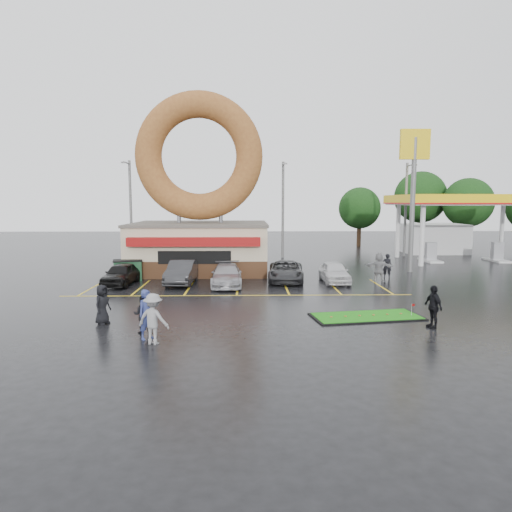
{
  "coord_description": "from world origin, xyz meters",
  "views": [
    {
      "loc": [
        0.55,
        -22.05,
        5.29
      ],
      "look_at": [
        1.1,
        3.87,
        2.2
      ],
      "focal_mm": 32.0,
      "sensor_mm": 36.0,
      "label": 1
    }
  ],
  "objects_px": {
    "streetlight_right": "(406,207)",
    "person_blue": "(147,314)",
    "car_black": "(121,274)",
    "car_white": "(334,272)",
    "car_grey": "(286,271)",
    "putting_green": "(367,316)",
    "shell_sign": "(414,173)",
    "person_cameraman": "(433,307)",
    "car_silver": "(227,275)",
    "car_dgrey": "(182,272)",
    "donut_shop": "(200,213)",
    "streetlight_mid": "(283,207)",
    "streetlight_left": "(130,207)",
    "gas_station": "(451,219)",
    "dumpster": "(128,270)"
  },
  "relations": [
    {
      "from": "streetlight_left",
      "to": "streetlight_mid",
      "type": "distance_m",
      "value": 14.04
    },
    {
      "from": "shell_sign",
      "to": "streetlight_right",
      "type": "xyz_separation_m",
      "value": [
        3.0,
        9.92,
        -2.6
      ]
    },
    {
      "from": "streetlight_right",
      "to": "car_dgrey",
      "type": "height_order",
      "value": "streetlight_right"
    },
    {
      "from": "streetlight_left",
      "to": "streetlight_right",
      "type": "height_order",
      "value": "same"
    },
    {
      "from": "shell_sign",
      "to": "car_black",
      "type": "distance_m",
      "value": 22.14
    },
    {
      "from": "car_silver",
      "to": "person_cameraman",
      "type": "xyz_separation_m",
      "value": [
        9.11,
        -9.95,
        0.23
      ]
    },
    {
      "from": "car_dgrey",
      "to": "car_silver",
      "type": "xyz_separation_m",
      "value": [
        2.93,
        -0.77,
        -0.08
      ]
    },
    {
      "from": "car_dgrey",
      "to": "car_grey",
      "type": "height_order",
      "value": "car_dgrey"
    },
    {
      "from": "donut_shop",
      "to": "gas_station",
      "type": "relative_size",
      "value": 0.99
    },
    {
      "from": "car_grey",
      "to": "streetlight_mid",
      "type": "bearing_deg",
      "value": 91.47
    },
    {
      "from": "gas_station",
      "to": "streetlight_mid",
      "type": "bearing_deg",
      "value": -179.92
    },
    {
      "from": "car_dgrey",
      "to": "car_silver",
      "type": "bearing_deg",
      "value": -11.96
    },
    {
      "from": "car_dgrey",
      "to": "car_silver",
      "type": "height_order",
      "value": "car_dgrey"
    },
    {
      "from": "streetlight_mid",
      "to": "putting_green",
      "type": "distance_m",
      "value": 23.15
    },
    {
      "from": "putting_green",
      "to": "car_white",
      "type": "bearing_deg",
      "value": 88.38
    },
    {
      "from": "gas_station",
      "to": "car_silver",
      "type": "xyz_separation_m",
      "value": [
        -20.7,
        -14.42,
        -3.02
      ]
    },
    {
      "from": "streetlight_left",
      "to": "person_blue",
      "type": "bearing_deg",
      "value": -74.8
    },
    {
      "from": "person_cameraman",
      "to": "car_black",
      "type": "bearing_deg",
      "value": -136.51
    },
    {
      "from": "streetlight_mid",
      "to": "person_cameraman",
      "type": "xyz_separation_m",
      "value": [
        4.41,
        -24.35,
        -3.88
      ]
    },
    {
      "from": "streetlight_left",
      "to": "car_silver",
      "type": "distance_m",
      "value": 16.82
    },
    {
      "from": "streetlight_right",
      "to": "person_blue",
      "type": "bearing_deg",
      "value": -125.85
    },
    {
      "from": "person_blue",
      "to": "streetlight_right",
      "type": "bearing_deg",
      "value": 10.74
    },
    {
      "from": "shell_sign",
      "to": "person_blue",
      "type": "distance_m",
      "value": 24.25
    },
    {
      "from": "person_cameraman",
      "to": "putting_green",
      "type": "xyz_separation_m",
      "value": [
        -2.32,
        1.78,
        -0.87
      ]
    },
    {
      "from": "donut_shop",
      "to": "streetlight_mid",
      "type": "relative_size",
      "value": 1.5
    },
    {
      "from": "gas_station",
      "to": "car_dgrey",
      "type": "distance_m",
      "value": 27.45
    },
    {
      "from": "car_silver",
      "to": "car_white",
      "type": "bearing_deg",
      "value": 6.61
    },
    {
      "from": "car_grey",
      "to": "car_silver",
      "type": "bearing_deg",
      "value": -154.06
    },
    {
      "from": "person_blue",
      "to": "car_dgrey",
      "type": "bearing_deg",
      "value": 48.22
    },
    {
      "from": "person_cameraman",
      "to": "dumpster",
      "type": "relative_size",
      "value": 1.01
    },
    {
      "from": "gas_station",
      "to": "streetlight_right",
      "type": "xyz_separation_m",
      "value": [
        -4.0,
        0.98,
        1.08
      ]
    },
    {
      "from": "person_blue",
      "to": "person_cameraman",
      "type": "relative_size",
      "value": 1.07
    },
    {
      "from": "person_cameraman",
      "to": "car_silver",
      "type": "bearing_deg",
      "value": -151.06
    },
    {
      "from": "shell_sign",
      "to": "car_black",
      "type": "xyz_separation_m",
      "value": [
        -20.47,
        -5.14,
        -6.68
      ]
    },
    {
      "from": "shell_sign",
      "to": "car_silver",
      "type": "height_order",
      "value": "shell_sign"
    },
    {
      "from": "car_black",
      "to": "car_grey",
      "type": "distance_m",
      "value": 10.72
    },
    {
      "from": "car_black",
      "to": "putting_green",
      "type": "relative_size",
      "value": 0.78
    },
    {
      "from": "car_black",
      "to": "car_white",
      "type": "bearing_deg",
      "value": 6.18
    },
    {
      "from": "car_white",
      "to": "person_cameraman",
      "type": "height_order",
      "value": "person_cameraman"
    },
    {
      "from": "gas_station",
      "to": "shell_sign",
      "type": "relative_size",
      "value": 1.29
    },
    {
      "from": "car_grey",
      "to": "car_white",
      "type": "xyz_separation_m",
      "value": [
        3.16,
        -0.5,
        0.01
      ]
    },
    {
      "from": "car_dgrey",
      "to": "putting_green",
      "type": "xyz_separation_m",
      "value": [
        9.72,
        -8.94,
        -0.71
      ]
    },
    {
      "from": "shell_sign",
      "to": "car_dgrey",
      "type": "distance_m",
      "value": 18.51
    },
    {
      "from": "car_grey",
      "to": "car_white",
      "type": "distance_m",
      "value": 3.19
    },
    {
      "from": "donut_shop",
      "to": "car_dgrey",
      "type": "relative_size",
      "value": 2.95
    },
    {
      "from": "shell_sign",
      "to": "putting_green",
      "type": "xyz_separation_m",
      "value": [
        -6.92,
        -13.65,
        -7.34
      ]
    },
    {
      "from": "car_white",
      "to": "car_dgrey",
      "type": "bearing_deg",
      "value": -179.71
    },
    {
      "from": "person_cameraman",
      "to": "putting_green",
      "type": "bearing_deg",
      "value": -141.06
    },
    {
      "from": "car_dgrey",
      "to": "car_grey",
      "type": "distance_m",
      "value": 6.86
    },
    {
      "from": "gas_station",
      "to": "car_black",
      "type": "height_order",
      "value": "gas_station"
    }
  ]
}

